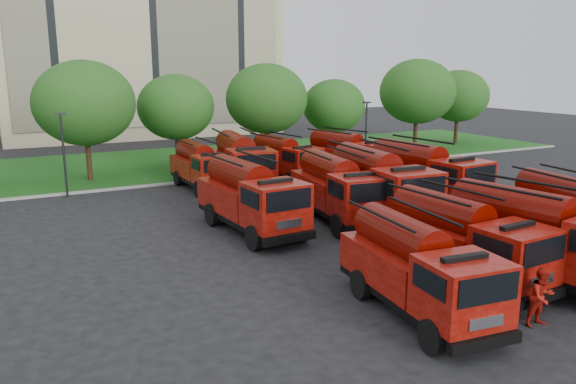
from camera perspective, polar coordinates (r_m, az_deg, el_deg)
name	(u,v)px	position (r m, az deg, el deg)	size (l,w,h in m)	color
ground	(368,254)	(24.19, 8.17, -6.28)	(140.00, 140.00, 0.00)	black
lawn	(183,162)	(47.11, -10.61, 3.04)	(70.00, 16.00, 0.12)	#194F15
curb	(218,179)	(39.56, -7.11, 1.34)	(70.00, 0.30, 0.14)	gray
apartment_building	(137,23)	(68.34, -15.09, 16.26)	(30.00, 14.18, 25.00)	#BFB18E
tree_2	(84,103)	(40.41, -19.98, 8.49)	(6.72, 6.72, 8.22)	#382314
tree_3	(176,107)	(44.38, -11.32, 8.44)	(5.88, 5.88, 7.19)	#382314
tree_4	(267,99)	(45.45, -2.20, 9.45)	(6.55, 6.55, 8.01)	#382314
tree_5	(334,106)	(49.76, 4.68, 8.70)	(5.46, 5.46, 6.68)	#382314
tree_6	(417,92)	(53.24, 13.00, 9.91)	(6.89, 6.89, 8.42)	#382314
tree_7	(458,96)	(59.47, 16.91, 9.31)	(6.05, 6.05, 7.39)	#382314
lamp_post_0	(63,150)	(36.16, -21.85, 3.99)	(0.60, 0.25, 5.11)	black
lamp_post_1	(366,130)	(44.13, 7.93, 6.21)	(0.60, 0.25, 5.11)	black
fire_truck_0	(417,269)	(18.45, 12.97, -7.59)	(3.02, 6.86, 3.03)	black
fire_truck_1	(462,240)	(21.59, 17.25, -4.71)	(2.79, 6.96, 3.12)	black
fire_truck_2	(539,238)	(22.31, 24.15, -4.29)	(3.85, 7.85, 3.42)	black
fire_truck_3	(576,213)	(27.42, 27.23, -1.94)	(3.17, 7.00, 3.07)	black
fire_truck_4	(250,197)	(26.80, -3.88, -0.52)	(3.05, 7.53, 3.36)	black
fire_truck_5	(338,189)	(28.71, 5.07, 0.30)	(3.43, 7.54, 3.31)	black
fire_truck_6	(377,185)	(29.14, 9.08, 0.69)	(3.50, 8.18, 3.62)	black
fire_truck_7	(424,176)	(32.41, 13.61, 1.64)	(3.42, 8.01, 3.55)	black
fire_truck_8	(200,166)	(36.71, -8.88, 2.62)	(2.49, 6.47, 2.92)	black
fire_truck_9	(240,163)	(35.86, -4.87, 2.98)	(3.73, 8.04, 3.53)	black
fire_truck_10	(284,159)	(39.03, -0.46, 3.41)	(3.11, 6.76, 2.97)	black
fire_truck_11	(347,155)	(40.33, 6.06, 3.79)	(4.01, 7.32, 3.17)	black
firefighter_1	(539,325)	(19.41, 24.13, -12.24)	(0.91, 0.50, 1.86)	#A1150C
firefighter_2	(537,248)	(27.05, 24.00, -5.22)	(0.94, 0.53, 1.60)	black
firefighter_4	(369,265)	(22.94, 8.27, -7.35)	(0.75, 0.49, 1.54)	black
firefighter_5	(477,228)	(29.16, 18.66, -3.52)	(1.59, 0.69, 1.72)	#A1150C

